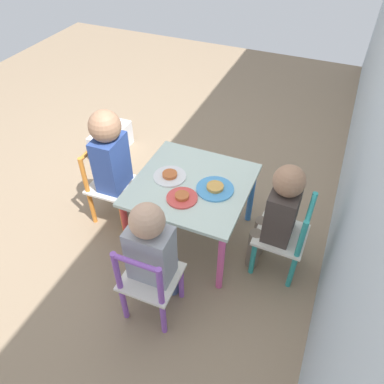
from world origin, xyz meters
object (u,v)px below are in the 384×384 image
Objects in this scene: kids_table at (192,191)px; chair_teal at (285,237)px; chair_orange at (110,185)px; chair_purple at (149,282)px; child_right at (152,249)px; child_back at (279,211)px; plate_right at (182,197)px; plate_front at (170,176)px; plate_back at (215,188)px; storage_bin at (111,141)px; child_front at (113,158)px.

chair_teal reaches higher than kids_table.
chair_purple is at bearing -135.47° from chair_orange.
chair_orange is 0.73m from child_right.
child_back is 0.49m from plate_right.
plate_back is at bearing 90.00° from plate_front.
child_back reaches higher than kids_table.
plate_front is (-0.02, 0.41, 0.19)m from chair_orange.
storage_bin is (-1.05, -0.93, -0.31)m from child_right.
kids_table is 0.55m from chair_teal.
child_back reaches higher than chair_teal.
plate_front is 0.19m from plate_right.
kids_table is 0.88× the size of child_right.
chair_purple reaches higher than plate_right.
plate_front reaches higher than kids_table.
chair_orange is at bearing 90.00° from child_front.
chair_purple is (0.52, 0.55, 0.00)m from chair_orange.
child_front reaches higher than chair_teal.
child_right is 3.50× the size of plate_back.
child_right is (0.46, 0.55, 0.17)m from chair_orange.
chair_orange is 0.45m from plate_front.
plate_right is at bearing -74.48° from child_back.
kids_table is 3.08× the size of plate_back.
plate_back is at bearing -105.48° from child_right.
child_back is 4.31× the size of plate_right.
chair_teal reaches higher than plate_front.
child_front is at bearing -88.55° from plate_back.
plate_right is at bearing -45.00° from plate_back.
chair_purple is at bearing 39.91° from storage_bin.
child_right is at bearing -131.95° from chair_orange.
plate_back is (-0.01, -0.41, 0.19)m from chair_teal.
plate_back is at bearing -90.49° from chair_teal.
chair_teal is at bearing -91.78° from child_front.
child_right is at bearing 0.91° from kids_table.
chair_orange is 0.72m from storage_bin.
child_front is at bearing -88.42° from chair_teal.
chair_teal is at bearing -91.68° from chair_orange.
chair_teal is 0.75m from chair_purple.
chair_purple is 0.72× the size of child_right.
child_front reaches higher than chair_purple.
plate_front is 1.03m from storage_bin.
chair_teal is at bearing 88.00° from plate_back.
child_front reaches higher than plate_back.
chair_orange is (0.02, -0.54, -0.13)m from kids_table.
storage_bin is at bearing -49.41° from child_right.
child_front is (-0.00, 0.06, 0.22)m from chair_orange.
plate_back is at bearing 135.00° from plate_right.
plate_front is (-0.00, -0.13, 0.07)m from kids_table.
chair_teal is 0.72× the size of child_back.
kids_table is 1.12m from storage_bin.
child_right reaches higher than chair_teal.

